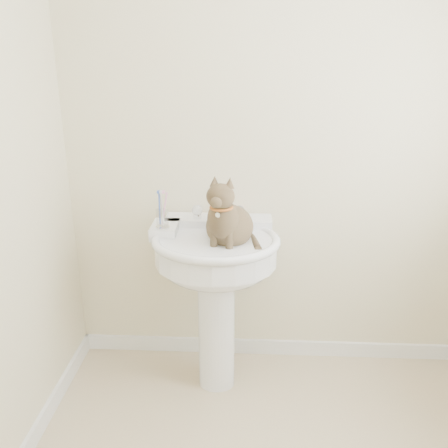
# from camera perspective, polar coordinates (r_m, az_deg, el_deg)

# --- Properties ---
(wall_back) EXTENTS (2.20, 0.00, 2.50)m
(wall_back) POSITION_cam_1_polar(r_m,az_deg,el_deg) (2.47, 6.21, 9.49)
(wall_back) COLOR beige
(wall_back) RESTS_ON ground
(baseboard_back) EXTENTS (2.20, 0.02, 0.09)m
(baseboard_back) POSITION_cam_1_polar(r_m,az_deg,el_deg) (2.92, 5.34, -14.50)
(baseboard_back) COLOR white
(baseboard_back) RESTS_ON floor
(pedestal_sink) EXTENTS (0.64, 0.63, 0.88)m
(pedestal_sink) POSITION_cam_1_polar(r_m,az_deg,el_deg) (2.36, -1.02, -5.13)
(pedestal_sink) COLOR white
(pedestal_sink) RESTS_ON floor
(faucet) EXTENTS (0.28, 0.12, 0.14)m
(faucet) POSITION_cam_1_polar(r_m,az_deg,el_deg) (2.42, -0.73, 1.44)
(faucet) COLOR silver
(faucet) RESTS_ON pedestal_sink
(soap_bar) EXTENTS (0.10, 0.08, 0.03)m
(soap_bar) POSITION_cam_1_polar(r_m,az_deg,el_deg) (2.51, -0.10, 1.47)
(soap_bar) COLOR #DF582D
(soap_bar) RESTS_ON pedestal_sink
(toothbrush_cup) EXTENTS (0.07, 0.07, 0.19)m
(toothbrush_cup) POSITION_cam_1_polar(r_m,az_deg,el_deg) (2.32, -7.41, 0.67)
(toothbrush_cup) COLOR silver
(toothbrush_cup) RESTS_ON pedestal_sink
(cat) EXTENTS (0.25, 0.31, 0.46)m
(cat) POSITION_cam_1_polar(r_m,az_deg,el_deg) (2.23, 0.53, 0.24)
(cat) COLOR brown
(cat) RESTS_ON pedestal_sink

